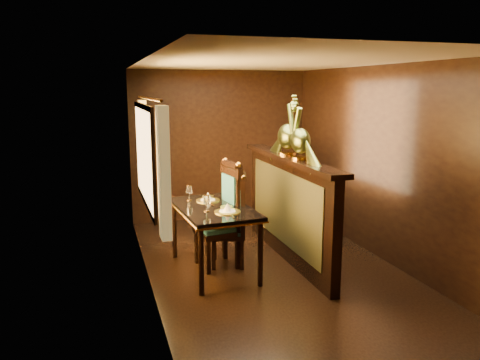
{
  "coord_description": "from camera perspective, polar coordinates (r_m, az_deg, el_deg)",
  "views": [
    {
      "loc": [
        -2.01,
        -5.12,
        2.21
      ],
      "look_at": [
        -0.3,
        0.4,
        1.07
      ],
      "focal_mm": 35.0,
      "sensor_mm": 36.0,
      "label": 1
    }
  ],
  "objects": [
    {
      "name": "room_shell",
      "position": [
        5.52,
        3.32,
        4.62
      ],
      "size": [
        3.04,
        5.04,
        2.52
      ],
      "color": "black",
      "rests_on": "ground"
    },
    {
      "name": "ground",
      "position": [
        5.93,
        3.99,
        -10.75
      ],
      "size": [
        5.0,
        5.0,
        0.0
      ],
      "primitive_type": "plane",
      "color": "black",
      "rests_on": "ground"
    },
    {
      "name": "chair_left",
      "position": [
        5.86,
        -0.41,
        -4.55
      ],
      "size": [
        0.53,
        0.55,
        1.2
      ],
      "rotation": [
        0.0,
        0.0,
        -0.28
      ],
      "color": "black",
      "rests_on": "ground"
    },
    {
      "name": "peacock_left",
      "position": [
        5.63,
        7.4,
        6.12
      ],
      "size": [
        0.23,
        0.61,
        0.73
      ],
      "primitive_type": null,
      "color": "#18482C",
      "rests_on": "partition"
    },
    {
      "name": "chair_right",
      "position": [
        5.84,
        -1.75,
        -3.82
      ],
      "size": [
        0.55,
        0.57,
        1.34
      ],
      "rotation": [
        0.0,
        0.0,
        0.14
      ],
      "color": "black",
      "rests_on": "ground"
    },
    {
      "name": "dining_table",
      "position": [
        5.64,
        -3.28,
        -3.99
      ],
      "size": [
        0.93,
        1.43,
        1.01
      ],
      "rotation": [
        0.0,
        0.0,
        0.07
      ],
      "color": "black",
      "rests_on": "ground"
    },
    {
      "name": "peacock_right",
      "position": [
        5.99,
        5.83,
        6.65
      ],
      "size": [
        0.24,
        0.64,
        0.77
      ],
      "primitive_type": null,
      "color": "#18482C",
      "rests_on": "partition"
    },
    {
      "name": "partition",
      "position": [
        6.08,
        5.89,
        -3.13
      ],
      "size": [
        0.26,
        2.7,
        1.36
      ],
      "color": "black",
      "rests_on": "ground"
    }
  ]
}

